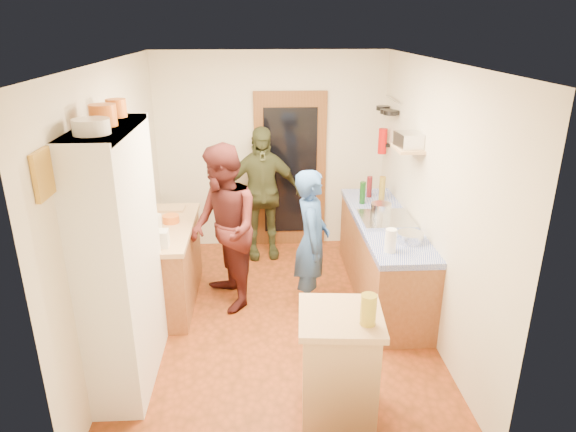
{
  "coord_description": "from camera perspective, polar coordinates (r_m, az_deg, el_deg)",
  "views": [
    {
      "loc": [
        -0.15,
        -4.65,
        2.93
      ],
      "look_at": [
        0.12,
        0.15,
        1.1
      ],
      "focal_mm": 32.0,
      "sensor_mm": 36.0,
      "label": 1
    }
  ],
  "objects": [
    {
      "name": "orange_bowl",
      "position": [
        5.64,
        -12.88,
        -0.32
      ],
      "size": [
        0.21,
        0.21,
        0.08
      ],
      "primitive_type": "cylinder",
      "rotation": [
        0.0,
        0.0,
        0.19
      ],
      "color": "orange",
      "rests_on": "left_counter_top"
    },
    {
      "name": "oil_jar",
      "position": [
        3.71,
        8.92,
        -10.24
      ],
      "size": [
        0.12,
        0.12,
        0.23
      ],
      "primitive_type": "cylinder",
      "rotation": [
        0.0,
        0.0,
        -0.08
      ],
      "color": "#AD9E2D",
      "rests_on": "island_top"
    },
    {
      "name": "wall_left",
      "position": [
        5.11,
        -18.46,
        1.15
      ],
      "size": [
        0.02,
        4.0,
        2.6
      ],
      "primitive_type": "cube",
      "color": "beige",
      "rests_on": "ground"
    },
    {
      "name": "plate_stack",
      "position": [
        3.8,
        -21.02,
        9.26
      ],
      "size": [
        0.25,
        0.25,
        0.11
      ],
      "primitive_type": "cylinder",
      "color": "white",
      "rests_on": "hutch_top_shelf"
    },
    {
      "name": "door_glass",
      "position": [
        6.86,
        0.26,
        4.95
      ],
      "size": [
        0.7,
        0.02,
        1.7
      ],
      "primitive_type": "cube",
      "color": "black",
      "rests_on": "door_frame"
    },
    {
      "name": "orange_pot_b",
      "position": [
        4.44,
        -18.55,
        11.3
      ],
      "size": [
        0.16,
        0.16,
        0.14
      ],
      "primitive_type": "cylinder",
      "color": "orange",
      "rests_on": "hutch_top_shelf"
    },
    {
      "name": "pan_hang_b",
      "position": [
        6.47,
        10.92,
        11.34
      ],
      "size": [
        0.16,
        0.16,
        0.05
      ],
      "primitive_type": "cylinder",
      "color": "black",
      "rests_on": "pan_rail"
    },
    {
      "name": "toaster",
      "position": [
        5.06,
        -14.34,
        -2.45
      ],
      "size": [
        0.22,
        0.15,
        0.16
      ],
      "primitive_type": "cube",
      "rotation": [
        0.0,
        0.0,
        0.02
      ],
      "color": "white",
      "rests_on": "left_counter_top"
    },
    {
      "name": "island_top",
      "position": [
        3.87,
        5.89,
        -11.13
      ],
      "size": [
        0.67,
        0.67,
        0.05
      ],
      "primitive_type": "cube",
      "rotation": [
        0.0,
        0.0,
        -0.08
      ],
      "color": "tan",
      "rests_on": "island_base"
    },
    {
      "name": "island_base",
      "position": [
        4.13,
        5.65,
        -16.49
      ],
      "size": [
        0.59,
        0.59,
        0.86
      ],
      "primitive_type": "cube",
      "rotation": [
        0.0,
        0.0,
        -0.08
      ],
      "color": "tan",
      "rests_on": "ground"
    },
    {
      "name": "right_counter_base",
      "position": [
        5.88,
        10.42,
        -4.76
      ],
      "size": [
        0.6,
        2.2,
        0.84
      ],
      "primitive_type": "cube",
      "color": "#935C37",
      "rests_on": "ground"
    },
    {
      "name": "right_counter_top",
      "position": [
        5.7,
        10.72,
        -0.68
      ],
      "size": [
        0.62,
        2.22,
        0.06
      ],
      "primitive_type": "cube",
      "color": "#1028AC",
      "rests_on": "right_counter_base"
    },
    {
      "name": "hutch_top_shelf",
      "position": [
        4.08,
        -19.75,
        9.09
      ],
      "size": [
        0.4,
        1.14,
        0.04
      ],
      "primitive_type": "cube",
      "color": "white",
      "rests_on": "hutch_body"
    },
    {
      "name": "radio",
      "position": [
        5.44,
        13.24,
        8.23
      ],
      "size": [
        0.25,
        0.32,
        0.15
      ],
      "primitive_type": "cube",
      "rotation": [
        0.0,
        0.0,
        0.11
      ],
      "color": "silver",
      "rests_on": "wall_shelf"
    },
    {
      "name": "pan_rail",
      "position": [
        6.44,
        11.59,
        12.6
      ],
      "size": [
        0.02,
        0.65,
        0.02
      ],
      "primitive_type": "cylinder",
      "rotation": [
        1.57,
        0.0,
        0.0
      ],
      "color": "silver",
      "rests_on": "wall_right"
    },
    {
      "name": "left_counter_top",
      "position": [
        5.59,
        -13.79,
        -1.32
      ],
      "size": [
        0.64,
        1.44,
        0.05
      ],
      "primitive_type": "cube",
      "color": "tan",
      "rests_on": "left_counter_base"
    },
    {
      "name": "bottle_c",
      "position": [
        6.28,
        10.41,
        3.05
      ],
      "size": [
        0.08,
        0.08,
        0.29
      ],
      "primitive_type": "cylinder",
      "rotation": [
        0.0,
        0.0,
        0.19
      ],
      "color": "olive",
      "rests_on": "right_counter_top"
    },
    {
      "name": "mixing_bowl",
      "position": [
        5.15,
        13.42,
        -2.33
      ],
      "size": [
        0.29,
        0.29,
        0.1
      ],
      "primitive_type": "cylinder",
      "rotation": [
        0.0,
        0.0,
        0.12
      ],
      "color": "silver",
      "rests_on": "right_counter_top"
    },
    {
      "name": "paper_towel",
      "position": [
        4.88,
        11.33,
        -2.7
      ],
      "size": [
        0.12,
        0.12,
        0.23
      ],
      "primitive_type": "cylinder",
      "rotation": [
        0.0,
        0.0,
        -0.21
      ],
      "color": "white",
      "rests_on": "right_counter_top"
    },
    {
      "name": "hob",
      "position": [
        5.65,
        10.85,
        -0.37
      ],
      "size": [
        0.55,
        0.58,
        0.04
      ],
      "primitive_type": "cube",
      "color": "silver",
      "rests_on": "right_counter_top"
    },
    {
      "name": "wall_back",
      "position": [
        6.85,
        -1.87,
        7.1
      ],
      "size": [
        3.0,
        0.02,
        2.6
      ],
      "primitive_type": "cube",
      "color": "beige",
      "rests_on": "ground"
    },
    {
      "name": "wall_shelf",
      "position": [
        5.46,
        13.17,
        7.3
      ],
      "size": [
        0.26,
        0.42,
        0.03
      ],
      "primitive_type": "cube",
      "color": "tan",
      "rests_on": "wall_right"
    },
    {
      "name": "bottle_a",
      "position": [
        6.11,
        8.29,
        2.58
      ],
      "size": [
        0.08,
        0.08,
        0.27
      ],
      "primitive_type": "cylinder",
      "rotation": [
        0.0,
        0.0,
        0.25
      ],
      "color": "#143F14",
      "rests_on": "right_counter_top"
    },
    {
      "name": "pot_on_hob",
      "position": [
        5.66,
        10.28,
        0.7
      ],
      "size": [
        0.22,
        0.22,
        0.14
      ],
      "primitive_type": "cylinder",
      "color": "silver",
      "rests_on": "hob"
    },
    {
      "name": "wall_right",
      "position": [
        5.2,
        15.62,
        1.8
      ],
      "size": [
        0.02,
        4.0,
        2.6
      ],
      "primitive_type": "cube",
      "color": "beige",
      "rests_on": "ground"
    },
    {
      "name": "person_hob",
      "position": [
        5.35,
        2.98,
        -2.94
      ],
      "size": [
        0.43,
        0.6,
        1.55
      ],
      "primitive_type": "imported",
      "rotation": [
        0.0,
        0.0,
        1.47
      ],
      "color": "#2A4F92",
      "rests_on": "ground"
    },
    {
      "name": "bottle_b",
      "position": [
        6.36,
        9.03,
        3.23
      ],
      "size": [
        0.08,
        0.08,
        0.26
      ],
      "primitive_type": "cylinder",
      "rotation": [
        0.0,
        0.0,
        -0.2
      ],
      "color": "#591419",
      "rests_on": "right_counter_top"
    },
    {
      "name": "hutch_body",
      "position": [
        4.41,
        -18.06,
        -4.73
      ],
      "size": [
        0.4,
        1.2,
        2.2
      ],
      "primitive_type": "cube",
      "color": "white",
      "rests_on": "ground"
    },
    {
      "name": "cutting_board",
      "position": [
        3.9,
        5.1,
        -10.62
      ],
      "size": [
        0.37,
        0.31,
        0.02
      ],
      "primitive_type": "cube",
      "rotation": [
        0.0,
        0.0,
        -0.08
      ],
      "color": "white",
      "rests_on": "island_top"
    },
    {
      "name": "pan_hang_c",
      "position": [
        6.66,
        10.51,
        11.72
      ],
      "size": [
        0.17,
        0.17,
        0.05
      ],
      "primitive_type": "cylinder",
      "color": "black",
      "rests_on": "pan_rail"
    },
    {
      "name": "orange_pot_a",
      "position": [
        4.08,
        -19.87,
        10.49
      ],
      "size": [
        0.2,
        0.2,
        0.16
      ],
      "primitive_type": "cylinder",
      "color": "orange",
      "rests_on": "hutch_top_shelf"
    },
    {
      "name": "ceiling",
      "position": [
        4.66,
        -1.41,
        16.94
      ],
      "size": [
        3.0,
        4.0,
        0.02
      ],
      "primitive_type": "cube",
      "color": "silver",
      "rests_on": "ground"
    },
    {
      "name": "person_left",
      "position": [
        5.45,
        -6.98,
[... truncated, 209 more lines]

